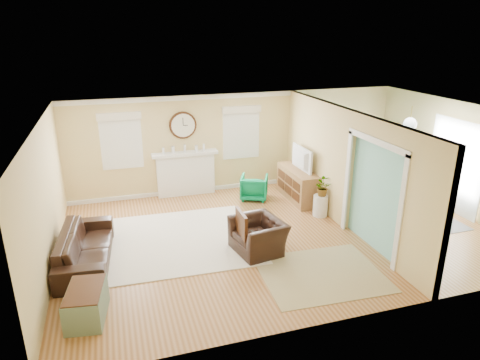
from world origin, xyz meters
The scene contains 29 objects.
floor centered at (0.00, 0.00, 0.00)m, with size 9.00×9.00×0.00m, color brown.
wall_back centered at (0.00, 3.00, 1.30)m, with size 9.00×0.02×2.60m, color #E0BF78.
wall_front centered at (0.00, -3.00, 1.30)m, with size 9.00×0.02×2.60m, color #E0BF78.
wall_left centered at (-4.50, 0.00, 1.30)m, with size 0.02×6.00×2.60m, color #E0BF78.
wall_right centered at (4.50, 0.00, 1.30)m, with size 0.02×6.00×2.60m, color #E0BF78.
ceiling centered at (0.00, 0.00, 2.60)m, with size 9.00×6.00×0.02m, color white.
partition centered at (1.51, 0.28, 1.36)m, with size 0.17×6.00×2.60m.
fireplace centered at (-1.50, 2.88, 0.60)m, with size 1.70×0.30×1.17m.
wall_clock centered at (-1.50, 2.97, 1.85)m, with size 0.70×0.07×0.70m.
window_left centered at (-3.05, 2.95, 1.66)m, with size 1.05×0.13×1.42m.
window_right centered at (0.05, 2.95, 1.66)m, with size 1.05×0.13×1.42m.
french_doors centered at (4.45, 0.00, 1.10)m, with size 0.06×1.70×2.20m.
pendant centered at (3.00, 0.00, 2.20)m, with size 0.30×0.30×0.55m.
rug_cream centered at (-2.22, 0.31, 0.01)m, with size 3.32×2.88×0.02m, color beige.
rug_jute centered at (0.10, -1.75, 0.01)m, with size 2.14×1.75×0.01m, color tan.
rug_grey centered at (3.01, 0.28, 0.01)m, with size 2.26×2.83×0.01m, color slate.
sofa centered at (-3.94, -0.07, 0.32)m, with size 2.22×0.87×0.65m, color black.
eames_chair centered at (-0.70, -0.59, 0.33)m, with size 1.01×0.88×0.66m, color black.
green_chair centered at (0.12, 2.05, 0.31)m, with size 0.66×0.68×0.62m, color #007748.
trunk centered at (-3.88, -1.80, 0.25)m, with size 0.66×0.94×0.50m.
credenza centered at (1.18, 1.69, 0.40)m, with size 0.53×1.57×0.80m.
tv centered at (1.16, 1.69, 1.09)m, with size 1.02×0.13×0.59m, color black.
garden_stool centered at (1.26, 0.57, 0.25)m, with size 0.34×0.34×0.50m, color white.
potted_plant centered at (1.26, 0.57, 0.72)m, with size 0.38×0.33×0.42m, color #337F33.
dining_table centered at (3.01, 0.28, 0.31)m, with size 1.75×0.97×0.61m, color #402211.
dining_chair_n centered at (3.07, 1.33, 0.51)m, with size 0.44×0.44×0.87m.
dining_chair_s centered at (2.97, -0.89, 0.59)m, with size 0.53×0.53×1.00m.
dining_chair_w centered at (2.39, 0.33, 0.54)m, with size 0.49×0.49×0.92m.
dining_chair_e centered at (3.75, 0.26, 0.50)m, with size 0.47×0.47×0.86m.
Camera 1 is at (-3.27, -7.70, 4.18)m, focal length 32.00 mm.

